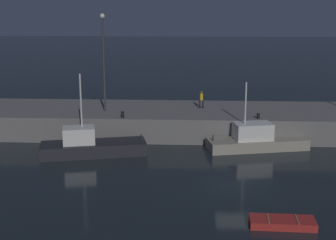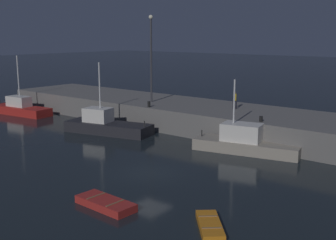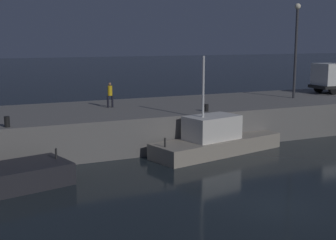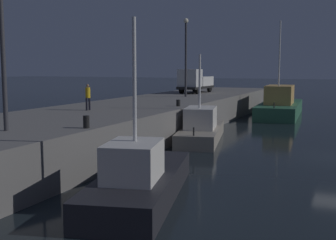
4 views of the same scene
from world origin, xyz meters
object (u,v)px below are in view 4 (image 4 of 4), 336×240
at_px(lamp_post_east, 186,51).
at_px(bollard_central, 86,122).
at_px(lamp_post_west, 1,8).
at_px(dockworker, 88,95).
at_px(fishing_trawler_red, 139,180).
at_px(fishing_boat_orange, 201,129).
at_px(utility_truck, 195,81).
at_px(bollard_west, 178,103).
at_px(fishing_boat_white, 280,106).

bearing_deg(lamp_post_east, bollard_central, -170.76).
height_order(lamp_post_west, dockworker, lamp_post_west).
relative_size(dockworker, bollard_central, 2.93).
xyz_separation_m(fishing_trawler_red, dockworker, (9.02, 8.20, 2.40)).
distance_m(lamp_post_west, dockworker, 10.04).
xyz_separation_m(fishing_boat_orange, lamp_post_east, (9.68, 4.86, 5.58)).
distance_m(lamp_post_west, utility_truck, 29.46).
bearing_deg(lamp_post_east, dockworker, 175.72).
bearing_deg(lamp_post_west, bollard_west, -9.46).
xyz_separation_m(fishing_trawler_red, fishing_boat_orange, (13.54, 2.28, 0.04)).
bearing_deg(fishing_boat_white, fishing_trawler_red, 179.74).
height_order(dockworker, bollard_central, dockworker).
relative_size(lamp_post_west, lamp_post_east, 1.27).
distance_m(fishing_boat_white, bollard_central, 28.79).
bearing_deg(fishing_trawler_red, fishing_boat_orange, 9.57).
xyz_separation_m(bollard_west, bollard_central, (-11.79, -0.38, 0.05)).
relative_size(lamp_post_east, dockworker, 4.29).
distance_m(lamp_post_west, bollard_west, 14.84).
height_order(fishing_trawler_red, lamp_post_east, lamp_post_east).
bearing_deg(fishing_boat_white, fishing_boat_orange, 171.93).
relative_size(fishing_trawler_red, fishing_boat_white, 0.68).
distance_m(fishing_trawler_red, dockworker, 12.43).
xyz_separation_m(utility_truck, bollard_west, (-15.31, -4.32, -0.97)).
bearing_deg(dockworker, bollard_central, -146.95).
height_order(lamp_post_west, lamp_post_east, lamp_post_west).
bearing_deg(bollard_west, fishing_boat_orange, -101.44).
bearing_deg(bollard_west, bollard_central, -178.16).
distance_m(bollard_west, bollard_central, 11.80).
xyz_separation_m(fishing_boat_orange, lamp_post_west, (-13.45, 4.10, 6.55)).
height_order(fishing_boat_orange, utility_truck, fishing_boat_orange).
bearing_deg(bollard_central, lamp_post_east, 9.24).
xyz_separation_m(utility_truck, bollard_central, (-27.10, -4.70, -0.92)).
bearing_deg(fishing_boat_orange, bollard_west, 78.56).
xyz_separation_m(lamp_post_west, bollard_central, (2.03, -2.68, -4.85)).
xyz_separation_m(fishing_boat_orange, bollard_west, (0.36, 1.80, 1.65)).
xyz_separation_m(fishing_trawler_red, utility_truck, (29.21, 8.41, 2.66)).
height_order(fishing_trawler_red, bollard_west, fishing_trawler_red).
bearing_deg(lamp_post_west, dockworker, 11.49).
distance_m(fishing_boat_orange, utility_truck, 17.03).
height_order(fishing_boat_white, bollard_west, fishing_boat_white).
bearing_deg(lamp_post_east, fishing_boat_white, -44.58).
relative_size(fishing_boat_white, lamp_post_west, 1.46).
xyz_separation_m(lamp_post_east, utility_truck, (5.99, 1.27, -2.96)).
xyz_separation_m(fishing_boat_orange, bollard_central, (-11.42, 1.42, 1.70)).
distance_m(fishing_boat_white, utility_truck, 8.97).
bearing_deg(bollard_central, utility_truck, 9.84).
xyz_separation_m(lamp_post_east, bollard_west, (-9.32, -3.05, -3.93)).
bearing_deg(utility_truck, fishing_trawler_red, -163.94).
xyz_separation_m(fishing_trawler_red, lamp_post_west, (0.08, 6.39, 6.59)).
relative_size(fishing_boat_orange, lamp_post_east, 1.24).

